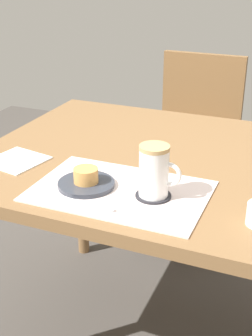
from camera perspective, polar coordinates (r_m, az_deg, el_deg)
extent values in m
cylinder|color=brown|center=(2.07, -5.48, -2.23)|extent=(0.05, 0.05, 0.68)
cube|color=brown|center=(1.41, 5.16, 0.55)|extent=(1.14, 0.88, 0.04)
cylinder|color=brown|center=(2.08, 10.51, -6.59)|extent=(0.04, 0.04, 0.41)
cylinder|color=brown|center=(2.17, 1.40, -4.77)|extent=(0.04, 0.04, 0.41)
cylinder|color=brown|center=(2.39, 12.53, -2.50)|extent=(0.04, 0.04, 0.41)
cylinder|color=brown|center=(2.47, 4.50, -1.06)|extent=(0.04, 0.04, 0.41)
cube|color=brown|center=(2.17, 7.55, 1.59)|extent=(0.43, 0.43, 0.04)
cube|color=brown|center=(2.28, 9.26, 8.52)|extent=(0.39, 0.04, 0.41)
cube|color=silver|center=(1.20, -0.73, -2.81)|extent=(0.45, 0.30, 0.00)
cylinder|color=#333842|center=(1.22, -4.87, -1.96)|extent=(0.15, 0.15, 0.01)
cylinder|color=tan|center=(1.21, -4.91, -0.89)|extent=(0.06, 0.06, 0.04)
cylinder|color=#232328|center=(1.17, 3.34, -3.37)|extent=(0.09, 0.09, 0.00)
cylinder|color=white|center=(1.14, 3.42, -0.57)|extent=(0.07, 0.07, 0.12)
cylinder|color=tan|center=(1.12, 3.50, 2.49)|extent=(0.07, 0.07, 0.01)
torus|color=white|center=(1.13, 5.28, -0.78)|extent=(0.06, 0.01, 0.06)
cylinder|color=silver|center=(1.13, -4.41, -4.45)|extent=(0.13, 0.01, 0.01)
cube|color=white|center=(1.42, -13.17, 0.91)|extent=(0.18, 0.18, 0.00)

